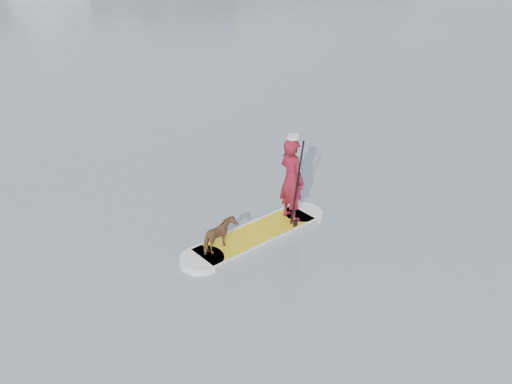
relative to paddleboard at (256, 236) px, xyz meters
name	(u,v)px	position (x,y,z in m)	size (l,w,h in m)	color
ground	(135,229)	(-2.02, 1.27, -0.06)	(140.00, 140.00, 0.00)	slate
paddleboard	(256,236)	(0.00, 0.00, 0.00)	(3.20, 1.51, 0.12)	gold
paddler	(292,180)	(0.85, 0.25, 0.90)	(0.61, 0.40, 1.69)	maroon
white_cap	(293,137)	(0.85, 0.25, 1.78)	(0.22, 0.22, 0.07)	silver
dog	(219,236)	(-0.82, -0.24, 0.35)	(0.32, 0.69, 0.59)	#522E1C
paddle	(296,195)	(0.80, -0.07, 0.74)	(0.12, 0.30, 2.00)	black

